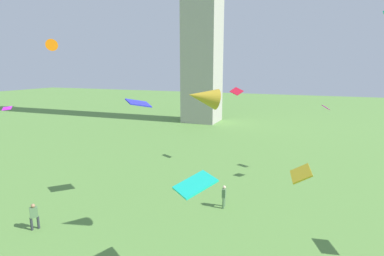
{
  "coord_description": "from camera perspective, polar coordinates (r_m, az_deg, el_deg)",
  "views": [
    {
      "loc": [
        4.71,
        1.59,
        10.06
      ],
      "look_at": [
        -2.34,
        19.64,
        6.11
      ],
      "focal_mm": 27.68,
      "sensor_mm": 36.0,
      "label": 1
    }
  ],
  "objects": [
    {
      "name": "person_0",
      "position": [
        22.21,
        6.18,
        -12.73
      ],
      "size": [
        0.29,
        0.52,
        1.69
      ],
      "rotation": [
        0.0,
        0.0,
        4.79
      ],
      "color": "#51754C",
      "rests_on": "ground_plane"
    },
    {
      "name": "person_2",
      "position": [
        21.79,
        -28.15,
        -14.56
      ],
      "size": [
        0.47,
        0.52,
        1.73
      ],
      "rotation": [
        0.0,
        0.0,
        0.94
      ],
      "color": "#2D3338",
      "rests_on": "ground_plane"
    },
    {
      "name": "kite_flying_2",
      "position": [
        14.96,
        2.12,
        5.98
      ],
      "size": [
        1.98,
        1.86,
        1.33
      ],
      "rotation": [
        0.0,
        0.0,
        5.36
      ],
      "color": "#B29123"
    },
    {
      "name": "kite_flying_4",
      "position": [
        30.71,
        8.58,
        7.01
      ],
      "size": [
        1.51,
        1.29,
        0.79
      ],
      "rotation": [
        0.0,
        0.0,
        5.65
      ],
      "color": "red"
    },
    {
      "name": "kite_flying_5",
      "position": [
        13.4,
        0.64,
        -10.78
      ],
      "size": [
        1.98,
        2.05,
        0.69
      ],
      "rotation": [
        0.0,
        0.0,
        0.93
      ],
      "color": "#17CCAE"
    },
    {
      "name": "kite_flying_6",
      "position": [
        27.0,
        24.39,
        3.63
      ],
      "size": [
        0.72,
        0.98,
        0.48
      ],
      "rotation": [
        0.0,
        0.0,
        4.43
      ],
      "color": "#CC1599"
    },
    {
      "name": "kite_flying_7",
      "position": [
        27.73,
        -25.65,
        14.06
      ],
      "size": [
        1.68,
        1.56,
        1.03
      ],
      "rotation": [
        0.0,
        0.0,
        4.13
      ],
      "color": "#D16105"
    },
    {
      "name": "kite_flying_8",
      "position": [
        25.02,
        -32.06,
        3.23
      ],
      "size": [
        0.98,
        0.98,
        0.22
      ],
      "rotation": [
        0.0,
        0.0,
        5.48
      ],
      "color": "#CD22EE"
    },
    {
      "name": "kite_flying_9",
      "position": [
        21.5,
        -10.27,
        4.75
      ],
      "size": [
        1.84,
        2.01,
        0.67
      ],
      "rotation": [
        0.0,
        0.0,
        4.1
      ],
      "color": "#2B2DD5"
    },
    {
      "name": "kite_flying_10",
      "position": [
        12.93,
        20.24,
        -8.22
      ],
      "size": [
        0.91,
        1.23,
        0.58
      ],
      "rotation": [
        0.0,
        0.0,
        1.73
      ],
      "color": "gold"
    }
  ]
}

